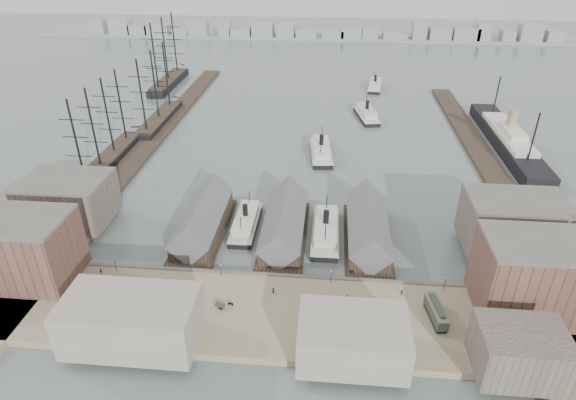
# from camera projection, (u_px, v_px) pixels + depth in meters

# --- Properties ---
(ground) EXTENTS (900.00, 900.00, 0.00)m
(ground) POSITION_uv_depth(u_px,v_px,m) (278.00, 269.00, 138.25)
(ground) COLOR #56635F
(ground) RESTS_ON ground
(quay) EXTENTS (180.00, 30.00, 2.00)m
(quay) POSITION_uv_depth(u_px,v_px,m) (270.00, 315.00, 120.43)
(quay) COLOR gray
(quay) RESTS_ON ground
(seawall) EXTENTS (180.00, 1.20, 2.30)m
(seawall) POSITION_uv_depth(u_px,v_px,m) (276.00, 278.00, 133.18)
(seawall) COLOR #59544C
(seawall) RESTS_ON ground
(west_wharf) EXTENTS (10.00, 220.00, 1.60)m
(west_wharf) POSITION_uv_depth(u_px,v_px,m) (160.00, 131.00, 229.89)
(west_wharf) COLOR #2D231C
(west_wharf) RESTS_ON ground
(east_wharf) EXTENTS (10.00, 180.00, 1.60)m
(east_wharf) POSITION_uv_depth(u_px,v_px,m) (478.00, 151.00, 209.62)
(east_wharf) COLOR #2D231C
(east_wharf) RESTS_ON ground
(ferry_shed_west) EXTENTS (14.00, 42.00, 12.60)m
(ferry_shed_west) POSITION_uv_depth(u_px,v_px,m) (203.00, 220.00, 152.65)
(ferry_shed_west) COLOR #2D231C
(ferry_shed_west) RESTS_ON ground
(ferry_shed_center) EXTENTS (14.00, 42.00, 12.60)m
(ferry_shed_center) POSITION_uv_depth(u_px,v_px,m) (284.00, 224.00, 150.58)
(ferry_shed_center) COLOR #2D231C
(ferry_shed_center) RESTS_ON ground
(ferry_shed_east) EXTENTS (14.00, 42.00, 12.60)m
(ferry_shed_east) POSITION_uv_depth(u_px,v_px,m) (368.00, 228.00, 148.52)
(ferry_shed_east) COLOR #2D231C
(ferry_shed_east) RESTS_ON ground
(warehouse_west_front) EXTENTS (32.00, 18.00, 18.00)m
(warehouse_west_front) POSITION_uv_depth(u_px,v_px,m) (12.00, 249.00, 127.99)
(warehouse_west_front) COLOR brown
(warehouse_west_front) RESTS_ON west_land
(warehouse_west_back) EXTENTS (26.00, 20.00, 14.00)m
(warehouse_west_back) POSITION_uv_depth(u_px,v_px,m) (69.00, 200.00, 154.97)
(warehouse_west_back) COLOR #60564C
(warehouse_west_back) RESTS_ON west_land
(warehouse_east_front) EXTENTS (30.00, 18.00, 19.00)m
(warehouse_east_front) POSITION_uv_depth(u_px,v_px,m) (542.00, 277.00, 116.94)
(warehouse_east_front) COLOR brown
(warehouse_east_front) RESTS_ON east_land
(warehouse_east_back) EXTENTS (28.00, 20.00, 15.00)m
(warehouse_east_back) POSITION_uv_depth(u_px,v_px,m) (514.00, 225.00, 141.15)
(warehouse_east_back) COLOR #60564C
(warehouse_east_back) RESTS_ON east_land
(street_bldg_center) EXTENTS (24.00, 16.00, 10.00)m
(street_bldg_center) POSITION_uv_depth(u_px,v_px,m) (353.00, 339.00, 105.49)
(street_bldg_center) COLOR gray
(street_bldg_center) RESTS_ON quay
(street_bldg_west) EXTENTS (30.00, 16.00, 12.00)m
(street_bldg_west) POSITION_uv_depth(u_px,v_px,m) (131.00, 321.00, 108.97)
(street_bldg_west) COLOR gray
(street_bldg_west) RESTS_ON quay
(street_bldg_east) EXTENTS (18.00, 14.00, 11.00)m
(street_bldg_east) POSITION_uv_depth(u_px,v_px,m) (520.00, 352.00, 101.59)
(street_bldg_east) COLOR #60564C
(street_bldg_east) RESTS_ON quay
(lamp_post_far_w) EXTENTS (0.44, 0.44, 3.92)m
(lamp_post_far_w) POSITION_uv_depth(u_px,v_px,m) (115.00, 262.00, 133.44)
(lamp_post_far_w) COLOR black
(lamp_post_far_w) RESTS_ON quay
(lamp_post_near_w) EXTENTS (0.44, 0.44, 3.92)m
(lamp_post_near_w) POSITION_uv_depth(u_px,v_px,m) (221.00, 268.00, 131.05)
(lamp_post_near_w) COLOR black
(lamp_post_near_w) RESTS_ON quay
(lamp_post_near_e) EXTENTS (0.44, 0.44, 3.92)m
(lamp_post_near_e) POSITION_uv_depth(u_px,v_px,m) (331.00, 274.00, 128.67)
(lamp_post_near_e) COLOR black
(lamp_post_near_e) RESTS_ON quay
(lamp_post_far_e) EXTENTS (0.44, 0.44, 3.92)m
(lamp_post_far_e) POSITION_uv_depth(u_px,v_px,m) (445.00, 281.00, 126.28)
(lamp_post_far_e) COLOR black
(lamp_post_far_e) RESTS_ON quay
(far_shore) EXTENTS (500.00, 40.00, 15.72)m
(far_shore) POSITION_uv_depth(u_px,v_px,m) (317.00, 34.00, 425.95)
(far_shore) COLOR gray
(far_shore) RESTS_ON ground
(ferry_docked_west) EXTENTS (7.61, 25.36, 9.06)m
(ferry_docked_west) POSITION_uv_depth(u_px,v_px,m) (246.00, 222.00, 156.57)
(ferry_docked_west) COLOR black
(ferry_docked_west) RESTS_ON ground
(ferry_docked_east) EXTENTS (8.42, 28.06, 10.02)m
(ferry_docked_east) POSITION_uv_depth(u_px,v_px,m) (326.00, 230.00, 151.79)
(ferry_docked_east) COLOR black
(ferry_docked_east) RESTS_ON ground
(ferry_open_near) EXTENTS (11.19, 29.01, 10.12)m
(ferry_open_near) POSITION_uv_depth(u_px,v_px,m) (321.00, 151.00, 206.02)
(ferry_open_near) COLOR black
(ferry_open_near) RESTS_ON ground
(ferry_open_mid) EXTENTS (13.22, 28.38, 9.76)m
(ferry_open_mid) POSITION_uv_depth(u_px,v_px,m) (367.00, 114.00, 246.96)
(ferry_open_mid) COLOR black
(ferry_open_mid) RESTS_ON ground
(ferry_open_far) EXTENTS (10.24, 25.36, 8.81)m
(ferry_open_far) POSITION_uv_depth(u_px,v_px,m) (375.00, 85.00, 292.27)
(ferry_open_far) COLOR black
(ferry_open_far) RESTS_ON ground
(sailing_ship_near) EXTENTS (8.38, 57.74, 34.46)m
(sailing_ship_near) POSITION_uv_depth(u_px,v_px,m) (108.00, 159.00, 197.95)
(sailing_ship_near) COLOR black
(sailing_ship_near) RESTS_ON ground
(sailing_ship_mid) EXTENTS (8.82, 50.99, 36.28)m
(sailing_ship_mid) POSITION_uv_depth(u_px,v_px,m) (159.00, 119.00, 239.75)
(sailing_ship_mid) COLOR black
(sailing_ship_mid) RESTS_ON ground
(sailing_ship_far) EXTENTS (9.81, 54.50, 40.33)m
(sailing_ship_far) POSITION_uv_depth(u_px,v_px,m) (169.00, 81.00, 297.97)
(sailing_ship_far) COLOR black
(sailing_ship_far) RESTS_ON ground
(ocean_steamer) EXTENTS (11.89, 86.92, 17.38)m
(ocean_steamer) POSITION_uv_depth(u_px,v_px,m) (507.00, 139.00, 214.00)
(ocean_steamer) COLOR black
(ocean_steamer) RESTS_ON ground
(tram) EXTENTS (4.59, 11.44, 3.96)m
(tram) POSITION_uv_depth(u_px,v_px,m) (436.00, 312.00, 116.96)
(tram) COLOR black
(tram) RESTS_ON quay
(horse_cart_left) EXTENTS (4.64, 1.57, 1.55)m
(horse_cart_left) POSITION_uv_depth(u_px,v_px,m) (162.00, 281.00, 129.16)
(horse_cart_left) COLOR black
(horse_cart_left) RESTS_ON quay
(horse_cart_center) EXTENTS (4.90, 2.45, 1.47)m
(horse_cart_center) POSITION_uv_depth(u_px,v_px,m) (227.00, 305.00, 121.20)
(horse_cart_center) COLOR black
(horse_cart_center) RESTS_ON quay
(horse_cart_right) EXTENTS (4.88, 2.77, 1.71)m
(horse_cart_right) POSITION_uv_depth(u_px,v_px,m) (315.00, 328.00, 113.94)
(horse_cart_right) COLOR black
(horse_cart_right) RESTS_ON quay
(pedestrian_0) EXTENTS (0.73, 0.68, 1.63)m
(pedestrian_0) POSITION_uv_depth(u_px,v_px,m) (101.00, 271.00, 133.09)
(pedestrian_0) COLOR black
(pedestrian_0) RESTS_ON quay
(pedestrian_1) EXTENTS (0.96, 1.05, 1.75)m
(pedestrian_1) POSITION_uv_depth(u_px,v_px,m) (135.00, 292.00, 125.33)
(pedestrian_1) COLOR black
(pedestrian_1) RESTS_ON quay
(pedestrian_2) EXTENTS (1.16, 1.33, 1.78)m
(pedestrian_2) POSITION_uv_depth(u_px,v_px,m) (187.00, 285.00, 127.75)
(pedestrian_2) COLOR black
(pedestrian_2) RESTS_ON quay
(pedestrian_3) EXTENTS (1.01, 0.84, 1.62)m
(pedestrian_3) POSITION_uv_depth(u_px,v_px,m) (179.00, 318.00, 117.13)
(pedestrian_3) COLOR black
(pedestrian_3) RESTS_ON quay
(pedestrian_4) EXTENTS (0.84, 0.92, 1.58)m
(pedestrian_4) POSITION_uv_depth(u_px,v_px,m) (273.00, 290.00, 126.01)
(pedestrian_4) COLOR black
(pedestrian_4) RESTS_ON quay
(pedestrian_5) EXTENTS (0.66, 0.54, 1.60)m
(pedestrian_5) POSITION_uv_depth(u_px,v_px,m) (318.00, 303.00, 121.71)
(pedestrian_5) COLOR black
(pedestrian_5) RESTS_ON quay
(pedestrian_6) EXTENTS (1.05, 1.02, 1.71)m
(pedestrian_6) POSITION_uv_depth(u_px,v_px,m) (347.00, 297.00, 123.44)
(pedestrian_6) COLOR black
(pedestrian_6) RESTS_ON quay
(pedestrian_7) EXTENTS (1.27, 0.95, 1.75)m
(pedestrian_7) POSITION_uv_depth(u_px,v_px,m) (370.00, 334.00, 112.21)
(pedestrian_7) COLOR black
(pedestrian_7) RESTS_ON quay
(pedestrian_8) EXTENTS (0.96, 0.89, 1.58)m
(pedestrian_8) POSITION_uv_depth(u_px,v_px,m) (402.00, 292.00, 125.37)
(pedestrian_8) COLOR black
(pedestrian_8) RESTS_ON quay
(pedestrian_9) EXTENTS (0.65, 0.90, 1.71)m
(pedestrian_9) POSITION_uv_depth(u_px,v_px,m) (510.00, 320.00, 116.40)
(pedestrian_9) COLOR black
(pedestrian_9) RESTS_ON quay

